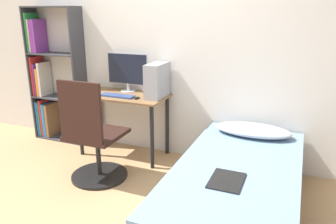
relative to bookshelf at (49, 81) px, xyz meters
name	(u,v)px	position (x,y,z in m)	size (l,w,h in m)	color
ground_plane	(84,219)	(1.52, -1.41, -0.79)	(14.00, 14.00, 0.00)	tan
wall_back	(159,49)	(1.52, 0.16, 0.46)	(8.00, 0.05, 2.50)	silver
desk	(123,105)	(1.19, -0.13, -0.18)	(1.04, 0.52, 0.75)	brown
bookshelf	(49,81)	(0.00, 0.00, 0.00)	(0.74, 0.27, 1.73)	#38383D
office_chair	(93,143)	(1.23, -0.81, -0.39)	(0.58, 0.58, 1.07)	black
bed	(236,191)	(2.68, -0.87, -0.56)	(1.00, 2.01, 0.47)	#4C3D2D
pillow	(253,130)	(2.68, -0.12, -0.27)	(0.76, 0.36, 0.11)	#B2B7C6
magazine	(227,180)	(2.65, -1.15, -0.32)	(0.24, 0.32, 0.01)	black
monitor	(128,71)	(1.17, 0.04, 0.21)	(0.53, 0.18, 0.46)	#B7B7BC
keyboard	(117,96)	(1.18, -0.23, -0.04)	(0.40, 0.12, 0.02)	#33477A
pc_tower	(157,80)	(1.61, -0.07, 0.14)	(0.16, 0.38, 0.38)	#99999E
mouse	(137,98)	(1.43, -0.23, -0.04)	(0.06, 0.09, 0.02)	black
phone	(90,91)	(0.74, -0.14, -0.04)	(0.07, 0.14, 0.01)	black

